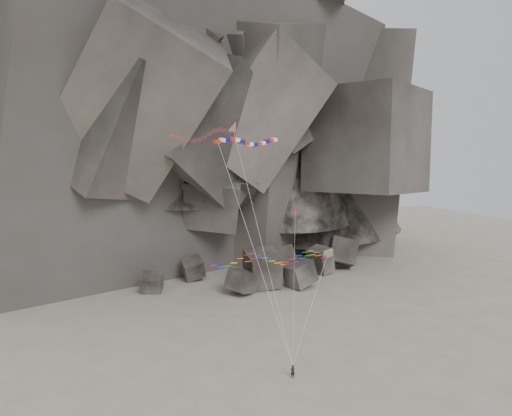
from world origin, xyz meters
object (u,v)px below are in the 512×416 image
object	(u,v)px
kite_flyer	(293,370)
parafoil_kite	(268,258)
delta_kite	(200,135)
banner_kite	(248,143)
pennant_kite	(294,247)

from	to	relation	value
kite_flyer	parafoil_kite	size ratio (longest dim) A/B	0.11
delta_kite	banner_kite	distance (m)	5.50
delta_kite	parafoil_kite	bearing A→B (deg)	-42.08
banner_kite	pennant_kite	distance (m)	13.46
delta_kite	banner_kite	xyz separation A→B (m)	(5.03, -2.03, -0.93)
kite_flyer	pennant_kite	bearing A→B (deg)	-122.09
banner_kite	pennant_kite	world-z (taller)	banner_kite
banner_kite	parafoil_kite	distance (m)	13.42
kite_flyer	pennant_kite	distance (m)	14.00
kite_flyer	pennant_kite	world-z (taller)	pennant_kite
kite_flyer	delta_kite	distance (m)	28.28
banner_kite	delta_kite	bearing A→B (deg)	136.47
delta_kite	banner_kite	size ratio (longest dim) A/B	1.08
parafoil_kite	delta_kite	bearing A→B (deg)	137.15
kite_flyer	pennant_kite	size ratio (longest dim) A/B	0.10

